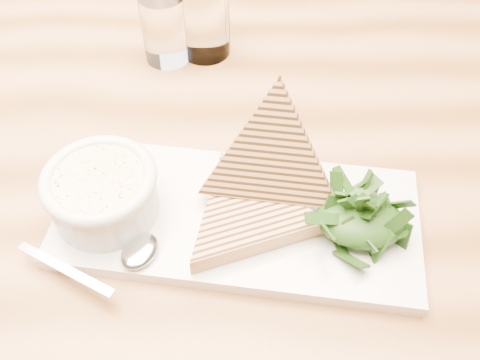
# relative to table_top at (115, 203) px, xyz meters

# --- Properties ---
(floor) EXTENTS (6.00, 6.00, 0.00)m
(floor) POSITION_rel_table_top_xyz_m (-0.15, 0.23, -0.75)
(floor) COLOR #5D5853
(floor) RESTS_ON ground
(table_top) EXTENTS (1.44, 1.05, 0.04)m
(table_top) POSITION_rel_table_top_xyz_m (0.00, 0.00, 0.00)
(table_top) COLOR #AD7548
(table_top) RESTS_ON ground
(platter) EXTENTS (0.40, 0.18, 0.02)m
(platter) POSITION_rel_table_top_xyz_m (0.15, -0.02, 0.03)
(platter) COLOR white
(platter) RESTS_ON table_top
(soup_bowl) EXTENTS (0.11, 0.11, 0.05)m
(soup_bowl) POSITION_rel_table_top_xyz_m (0.01, -0.04, 0.06)
(soup_bowl) COLOR white
(soup_bowl) RESTS_ON platter
(soup) EXTENTS (0.10, 0.10, 0.01)m
(soup) POSITION_rel_table_top_xyz_m (0.01, -0.04, 0.09)
(soup) COLOR beige
(soup) RESTS_ON soup_bowl
(bowl_rim) EXTENTS (0.12, 0.12, 0.01)m
(bowl_rim) POSITION_rel_table_top_xyz_m (0.01, -0.04, 0.09)
(bowl_rim) COLOR white
(bowl_rim) RESTS_ON soup_bowl
(sandwich_flat) EXTENTS (0.23, 0.23, 0.02)m
(sandwich_flat) POSITION_rel_table_top_xyz_m (0.16, -0.03, 0.05)
(sandwich_flat) COLOR tan
(sandwich_flat) RESTS_ON platter
(sandwich_lean) EXTENTS (0.17, 0.17, 0.20)m
(sandwich_lean) POSITION_rel_table_top_xyz_m (0.18, 0.01, 0.09)
(sandwich_lean) COLOR tan
(sandwich_lean) RESTS_ON sandwich_flat
(salad_base) EXTENTS (0.09, 0.07, 0.04)m
(salad_base) POSITION_rel_table_top_xyz_m (0.28, -0.03, 0.05)
(salad_base) COLOR black
(salad_base) RESTS_ON platter
(arugula_pile) EXTENTS (0.11, 0.10, 0.05)m
(arugula_pile) POSITION_rel_table_top_xyz_m (0.28, -0.03, 0.06)
(arugula_pile) COLOR #285014
(arugula_pile) RESTS_ON platter
(spoon_bowl) EXTENTS (0.05, 0.06, 0.01)m
(spoon_bowl) POSITION_rel_table_top_xyz_m (0.06, -0.09, 0.04)
(spoon_bowl) COLOR silver
(spoon_bowl) RESTS_ON platter
(spoon_handle) EXTENTS (0.11, 0.05, 0.00)m
(spoon_handle) POSITION_rel_table_top_xyz_m (-0.01, -0.12, 0.04)
(spoon_handle) COLOR silver
(spoon_handle) RESTS_ON platter
(glass_near) EXTENTS (0.07, 0.07, 0.10)m
(glass_near) POSITION_rel_table_top_xyz_m (0.01, 0.26, 0.07)
(glass_near) COLOR white
(glass_near) RESTS_ON table_top
(glass_far) EXTENTS (0.07, 0.07, 0.11)m
(glass_far) POSITION_rel_table_top_xyz_m (0.06, 0.28, 0.08)
(glass_far) COLOR white
(glass_far) RESTS_ON table_top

